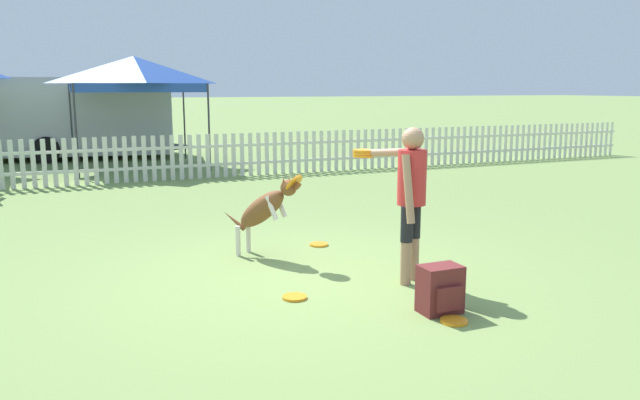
# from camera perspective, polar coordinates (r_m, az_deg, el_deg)

# --- Properties ---
(ground_plane) EXTENTS (240.00, 240.00, 0.00)m
(ground_plane) POSITION_cam_1_polar(r_m,az_deg,el_deg) (6.40, -1.24, -7.12)
(ground_plane) COLOR olive
(handler_person) EXTENTS (0.50, 1.03, 1.54)m
(handler_person) POSITION_cam_1_polar(r_m,az_deg,el_deg) (6.15, 8.07, 1.21)
(handler_person) COLOR tan
(handler_person) RESTS_ON ground_plane
(leaping_dog) EXTENTS (0.76, 0.96, 0.99)m
(leaping_dog) POSITION_cam_1_polar(r_m,az_deg,el_deg) (7.03, -5.08, -0.71)
(leaping_dog) COLOR brown
(leaping_dog) RESTS_ON ground_plane
(frisbee_near_handler) EXTENTS (0.23, 0.23, 0.02)m
(frisbee_near_handler) POSITION_cam_1_polar(r_m,az_deg,el_deg) (5.36, 12.15, -10.76)
(frisbee_near_handler) COLOR orange
(frisbee_near_handler) RESTS_ON ground_plane
(frisbee_near_dog) EXTENTS (0.23, 0.23, 0.02)m
(frisbee_near_dog) POSITION_cam_1_polar(r_m,az_deg,el_deg) (7.67, -0.11, -4.09)
(frisbee_near_dog) COLOR orange
(frisbee_near_dog) RESTS_ON ground_plane
(frisbee_midfield) EXTENTS (0.23, 0.23, 0.02)m
(frisbee_midfield) POSITION_cam_1_polar(r_m,az_deg,el_deg) (5.80, -2.34, -8.87)
(frisbee_midfield) COLOR orange
(frisbee_midfield) RESTS_ON ground_plane
(backpack_on_grass) EXTENTS (0.36, 0.28, 0.42)m
(backpack_on_grass) POSITION_cam_1_polar(r_m,az_deg,el_deg) (5.49, 10.96, -8.05)
(backpack_on_grass) COLOR maroon
(backpack_on_grass) RESTS_ON ground_plane
(picket_fence) EXTENTS (25.07, 0.04, 0.94)m
(picket_fence) POSITION_cam_1_polar(r_m,az_deg,el_deg) (13.37, -13.36, 3.80)
(picket_fence) COLOR silver
(picket_fence) RESTS_ON ground_plane
(canopy_tent_main) EXTENTS (2.90, 2.90, 2.65)m
(canopy_tent_main) POSITION_cam_1_polar(r_m,az_deg,el_deg) (15.74, -16.63, 10.97)
(canopy_tent_main) COLOR #333338
(canopy_tent_main) RESTS_ON ground_plane
(equipment_trailer) EXTENTS (5.98, 3.05, 2.17)m
(equipment_trailer) POSITION_cam_1_polar(r_m,az_deg,el_deg) (18.35, -21.36, 7.19)
(equipment_trailer) COLOR #B7B7B7
(equipment_trailer) RESTS_ON ground_plane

